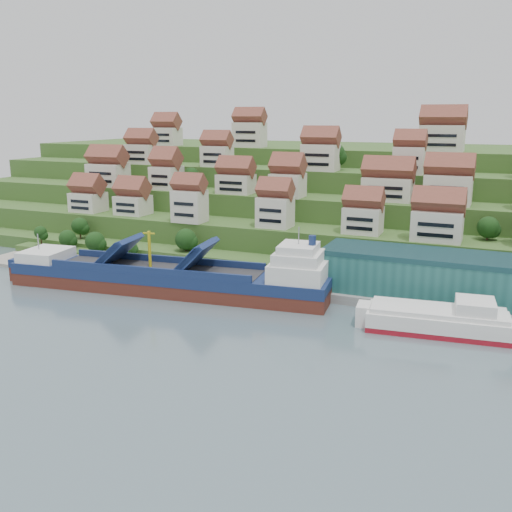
% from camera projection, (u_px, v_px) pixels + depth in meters
% --- Properties ---
extents(ground, '(300.00, 300.00, 0.00)m').
position_uv_depth(ground, '(218.00, 300.00, 136.15)').
color(ground, slate).
rests_on(ground, ground).
extents(quay, '(180.00, 14.00, 2.20)m').
position_uv_depth(quay, '(317.00, 288.00, 141.53)').
color(quay, gray).
rests_on(quay, ground).
extents(pebble_beach, '(45.00, 20.00, 1.00)m').
position_uv_depth(pebble_beach, '(62.00, 262.00, 169.11)').
color(pebble_beach, gray).
rests_on(pebble_beach, ground).
extents(hillside, '(260.00, 128.00, 31.00)m').
position_uv_depth(hillside, '(337.00, 199.00, 225.87)').
color(hillside, '#2D4C1E').
rests_on(hillside, ground).
extents(hillside_village, '(155.77, 62.11, 29.32)m').
position_uv_depth(hillside_village, '(303.00, 178.00, 181.80)').
color(hillside_village, silver).
rests_on(hillside_village, ground).
extents(hillside_trees, '(141.77, 62.65, 31.03)m').
position_uv_depth(hillside_trees, '(254.00, 200.00, 177.54)').
color(hillside_trees, '#193E14').
rests_on(hillside_trees, ground).
extents(warehouse, '(60.00, 15.00, 10.00)m').
position_uv_depth(warehouse, '(455.00, 277.00, 129.50)').
color(warehouse, '#24625E').
rests_on(warehouse, quay).
extents(flagpole, '(1.28, 0.16, 8.00)m').
position_uv_depth(flagpole, '(304.00, 270.00, 136.42)').
color(flagpole, gray).
rests_on(flagpole, quay).
extents(beach_huts, '(14.40, 3.70, 2.20)m').
position_uv_depth(beach_huts, '(54.00, 257.00, 168.39)').
color(beach_huts, white).
rests_on(beach_huts, pebble_beach).
extents(cargo_ship, '(82.59, 22.21, 18.16)m').
position_uv_depth(cargo_ship, '(175.00, 279.00, 141.00)').
color(cargo_ship, '#542319').
rests_on(cargo_ship, ground).
extents(second_ship, '(28.67, 13.19, 8.04)m').
position_uv_depth(second_ship, '(440.00, 321.00, 115.32)').
color(second_ship, maroon).
rests_on(second_ship, ground).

